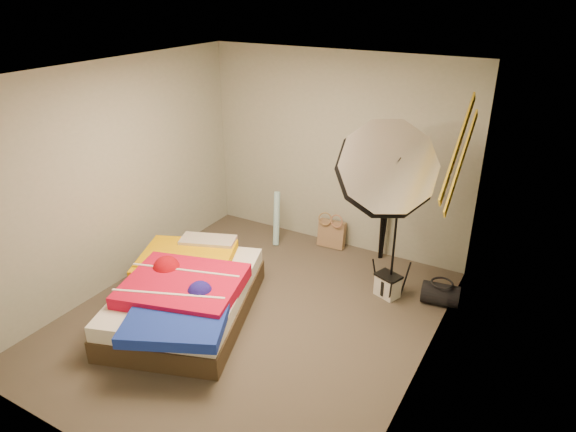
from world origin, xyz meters
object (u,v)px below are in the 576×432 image
Objects in this scene: duffel_bag at (440,294)px; camera_tripod at (384,207)px; tote_bag at (332,234)px; bed at (186,294)px; camera_case at (388,286)px; wrapping_roll at (277,219)px; photo_umbrella at (386,170)px.

camera_tripod is at bearing 137.03° from duffel_bag.
bed is at bearing -109.72° from tote_bag.
bed is 1.74× the size of camera_tripod.
duffel_bag is at bearing 34.28° from bed.
camera_case is 2.20m from bed.
wrapping_roll reaches higher than bed.
duffel_bag is 1.57m from photo_umbrella.
bed is 2.40m from photo_umbrella.
tote_bag is at bearing -178.14° from camera_tripod.
duffel_bag is 1.28m from camera_tripod.
photo_umbrella is at bearing -162.03° from duffel_bag.
wrapping_roll is at bearing 158.40° from photo_umbrella.
tote_bag is 0.76m from wrapping_roll.
wrapping_roll reaches higher than camera_case.
wrapping_roll is 1.43m from camera_tripod.
wrapping_roll is at bearing 163.56° from duffel_bag.
camera_tripod reaches higher than camera_case.
camera_case is (1.73, -0.49, -0.24)m from wrapping_roll.
photo_umbrella is 1.30m from camera_tripod.
wrapping_roll is 0.58× the size of camera_tripod.
wrapping_roll reaches higher than duffel_bag.
photo_umbrella is (1.66, -0.66, 1.17)m from wrapping_roll.
tote_bag is at bearing 136.20° from photo_umbrella.
tote_bag is 1.72m from duffel_bag.
duffel_bag is at bearing -8.87° from wrapping_roll.
photo_umbrella reaches higher than camera_tripod.
wrapping_roll is 1.82× the size of duffel_bag.
duffel_bag is 0.32× the size of camera_tripod.
bed is (-0.65, -2.17, 0.08)m from tote_bag.
tote_bag is 1.30m from camera_case.
duffel_bag is (2.28, -0.36, -0.24)m from wrapping_roll.
tote_bag is 0.86m from camera_tripod.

